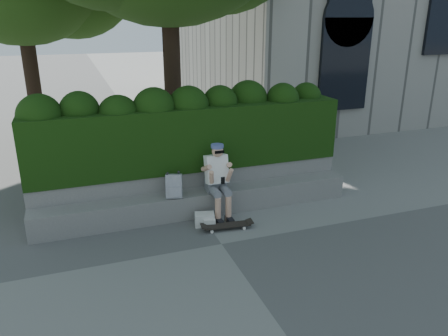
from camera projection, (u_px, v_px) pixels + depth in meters
name	position (u px, v px, depth m)	size (l,w,h in m)	color
ground	(222.00, 244.00, 7.17)	(80.00, 80.00, 0.00)	slate
bench_ledge	(200.00, 203.00, 8.21)	(6.00, 0.45, 0.45)	gray
planter_wall	(193.00, 186.00, 8.58)	(6.00, 0.50, 0.75)	gray
hedge	(188.00, 136.00, 8.46)	(6.00, 1.00, 1.20)	black
person	(218.00, 178.00, 7.97)	(0.40, 0.76, 1.38)	slate
skateboard	(227.00, 225.00, 7.65)	(0.84, 0.30, 0.09)	black
backpack_plaid	(174.00, 186.00, 7.82)	(0.29, 0.16, 0.43)	#B7B8BC
backpack_ground	(205.00, 219.00, 7.79)	(0.34, 0.24, 0.22)	silver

